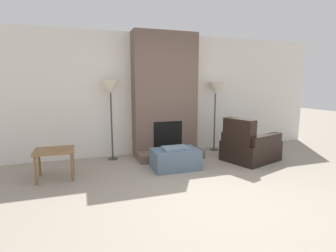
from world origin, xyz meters
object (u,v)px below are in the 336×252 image
at_px(floor_lamp_left, 110,89).
at_px(floor_lamp_right, 216,90).
at_px(armchair, 248,148).
at_px(side_table, 55,154).
at_px(ottoman, 175,159).

xyz_separation_m(floor_lamp_left, floor_lamp_right, (2.35, 0.00, -0.04)).
height_order(armchair, floor_lamp_left, floor_lamp_left).
bearing_deg(side_table, floor_lamp_right, 14.00).
distance_m(side_table, floor_lamp_right, 3.61).
distance_m(ottoman, floor_lamp_left, 1.89).
bearing_deg(armchair, side_table, 69.09).
relative_size(ottoman, armchair, 0.70).
relative_size(ottoman, floor_lamp_left, 0.52).
height_order(armchair, floor_lamp_right, floor_lamp_right).
height_order(ottoman, side_table, side_table).
height_order(ottoman, floor_lamp_right, floor_lamp_right).
bearing_deg(ottoman, armchair, -0.00).
bearing_deg(floor_lamp_right, ottoman, -143.24).
relative_size(floor_lamp_left, floor_lamp_right, 1.03).
distance_m(ottoman, armchair, 1.57).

